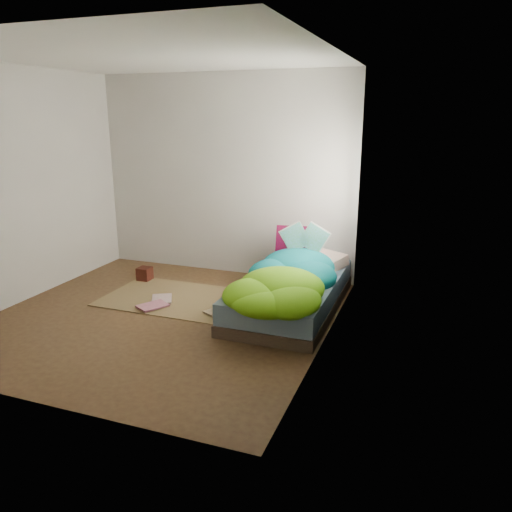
# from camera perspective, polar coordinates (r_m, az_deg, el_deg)

# --- Properties ---
(ground) EXTENTS (3.50, 3.50, 0.00)m
(ground) POSITION_cam_1_polar(r_m,az_deg,el_deg) (5.44, -10.79, -6.89)
(ground) COLOR #432919
(ground) RESTS_ON ground
(room_walls) EXTENTS (3.54, 3.54, 2.62)m
(room_walls) POSITION_cam_1_polar(r_m,az_deg,el_deg) (5.04, -11.58, 10.42)
(room_walls) COLOR #BBB7B1
(room_walls) RESTS_ON ground
(bed) EXTENTS (1.00, 2.00, 0.34)m
(bed) POSITION_cam_1_polar(r_m,az_deg,el_deg) (5.53, 3.98, -4.36)
(bed) COLOR #39281F
(bed) RESTS_ON ground
(duvet) EXTENTS (0.96, 1.84, 0.34)m
(duvet) POSITION_cam_1_polar(r_m,az_deg,el_deg) (5.22, 3.38, -1.63)
(duvet) COLOR #075C77
(duvet) RESTS_ON bed
(rug) EXTENTS (1.60, 1.10, 0.01)m
(rug) POSITION_cam_1_polar(r_m,az_deg,el_deg) (5.94, -9.34, -4.74)
(rug) COLOR brown
(rug) RESTS_ON ground
(pillow_floral) EXTENTS (0.68, 0.59, 0.13)m
(pillow_floral) POSITION_cam_1_polar(r_m,az_deg,el_deg) (6.00, 7.33, -0.45)
(pillow_floral) COLOR white
(pillow_floral) RESTS_ON bed
(pillow_magenta) EXTENTS (0.46, 0.20, 0.45)m
(pillow_magenta) POSITION_cam_1_polar(r_m,az_deg,el_deg) (6.04, 4.44, 1.30)
(pillow_magenta) COLOR #530533
(pillow_magenta) RESTS_ON bed
(open_book) EXTENTS (0.47, 0.18, 0.28)m
(open_book) POSITION_cam_1_polar(r_m,az_deg,el_deg) (5.70, 5.61, 3.04)
(open_book) COLOR #2C873B
(open_book) RESTS_ON duvet
(wooden_box) EXTENTS (0.16, 0.16, 0.16)m
(wooden_box) POSITION_cam_1_polar(r_m,az_deg,el_deg) (6.61, -12.60, -1.97)
(wooden_box) COLOR #34150B
(wooden_box) RESTS_ON rug
(floor_book_a) EXTENTS (0.34, 0.38, 0.02)m
(floor_book_a) POSITION_cam_1_polar(r_m,az_deg,el_deg) (5.89, -11.81, -4.90)
(floor_book_a) COLOR beige
(floor_book_a) RESTS_ON rug
(floor_book_b) EXTENTS (0.36, 0.39, 0.03)m
(floor_book_b) POSITION_cam_1_polar(r_m,az_deg,el_deg) (5.78, -12.28, -5.28)
(floor_book_b) COLOR pink
(floor_book_b) RESTS_ON rug
(floor_book_c) EXTENTS (0.36, 0.32, 0.02)m
(floor_book_c) POSITION_cam_1_polar(r_m,az_deg,el_deg) (5.34, -5.17, -6.84)
(floor_book_c) COLOR tan
(floor_book_c) RESTS_ON rug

